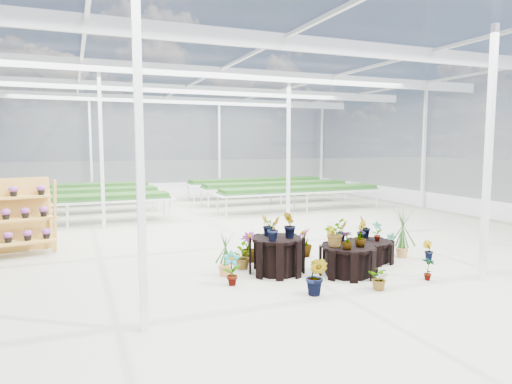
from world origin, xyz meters
name	(u,v)px	position (x,y,z in m)	size (l,w,h in m)	color
ground_plane	(248,248)	(0.00, 0.00, 0.00)	(24.00, 24.00, 0.00)	gray
greenhouse_shell	(248,153)	(0.00, 0.00, 2.25)	(18.00, 24.00, 4.50)	white
steel_frame	(248,153)	(0.00, 0.00, 2.25)	(18.00, 24.00, 4.50)	silver
nursery_benches	(181,198)	(0.00, 7.20, 0.42)	(16.00, 7.00, 0.84)	silver
plinth_tall	(277,255)	(-0.26, -2.21, 0.35)	(1.02, 1.02, 0.70)	black
plinth_mid	(348,260)	(0.94, -2.81, 0.28)	(1.06, 1.06, 0.56)	black
plinth_low	(370,251)	(1.94, -2.11, 0.22)	(0.96, 0.96, 0.43)	black
shelf_rack	(16,217)	(-5.00, 1.25, 0.85)	(1.60, 0.85, 1.69)	#BE8935
nursery_plants	(317,243)	(0.64, -2.16, 0.51)	(4.76, 3.08, 1.27)	#1E4716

